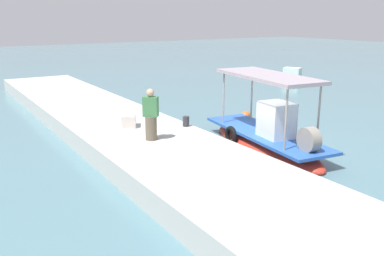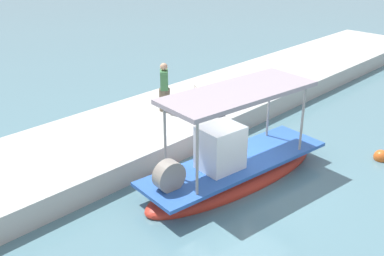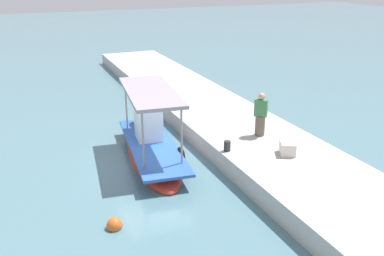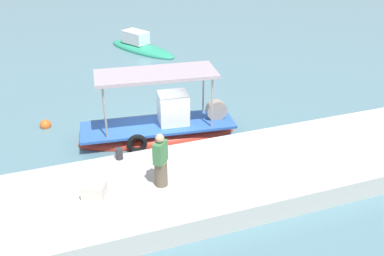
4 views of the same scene
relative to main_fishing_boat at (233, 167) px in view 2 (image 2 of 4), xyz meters
name	(u,v)px [view 2 (image 2 of 4)]	position (x,y,z in m)	size (l,w,h in m)	color
ground_plane	(237,179)	(-0.16, 0.04, -0.43)	(120.00, 120.00, 0.00)	slate
dock_quay	(146,129)	(-0.16, -3.90, -0.08)	(36.00, 4.05, 0.70)	#B4B7B0
main_fishing_boat	(233,167)	(0.00, 0.00, 0.00)	(6.22, 2.40, 3.03)	red
fisherman_near_bollard	(164,89)	(-1.13, -4.02, 1.04)	(0.53, 0.53, 1.69)	brown
mooring_bollard	(222,112)	(-2.01, -2.16, 0.45)	(0.24, 0.24, 0.37)	#2D2D33
cargo_crate	(204,91)	(-3.08, -3.96, 0.49)	(0.63, 0.51, 0.44)	beige
marker_buoy	(381,157)	(-4.17, 2.45, -0.34)	(0.45, 0.45, 0.45)	orange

